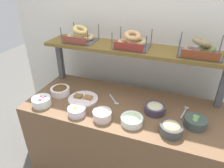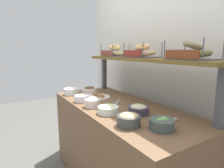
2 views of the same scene
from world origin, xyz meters
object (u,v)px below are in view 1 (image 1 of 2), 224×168
at_px(bowl_potato_salad, 102,114).
at_px(bowl_beet_salad, 42,101).
at_px(bowl_hummus, 171,128).
at_px(serving_spoon_near_plate, 115,101).
at_px(bowl_scallion_spread, 132,119).
at_px(serving_spoon_by_edge, 185,110).
at_px(serving_plate_white, 83,99).
at_px(bowl_chocolate_spread, 60,90).
at_px(bowl_veggie_mix, 195,122).
at_px(bowl_fruit_salad, 77,111).
at_px(bagel_basket_sesame, 132,42).
at_px(bagel_basket_poppy, 200,49).
at_px(bagel_basket_plain, 80,36).
at_px(bowl_tuna_salad, 155,109).

distance_m(bowl_potato_salad, bowl_beet_salad, 0.55).
bearing_deg(bowl_hummus, serving_spoon_near_plate, 154.90).
height_order(bowl_scallion_spread, serving_spoon_by_edge, bowl_scallion_spread).
bearing_deg(serving_plate_white, bowl_scallion_spread, -18.08).
distance_m(bowl_chocolate_spread, bowl_potato_salad, 0.54).
height_order(bowl_hummus, serving_spoon_by_edge, bowl_hummus).
height_order(bowl_potato_salad, bowl_scallion_spread, bowl_potato_salad).
bearing_deg(serving_plate_white, bowl_chocolate_spread, 177.05).
xyz_separation_m(bowl_veggie_mix, bowl_hummus, (-0.16, -0.14, 0.01)).
height_order(bowl_fruit_salad, bagel_basket_sesame, bagel_basket_sesame).
bearing_deg(bagel_basket_poppy, bowl_fruit_salad, -148.63).
height_order(bowl_beet_salad, serving_plate_white, bowl_beet_salad).
relative_size(bowl_chocolate_spread, bowl_scallion_spread, 1.04).
height_order(serving_spoon_by_edge, bagel_basket_poppy, bagel_basket_poppy).
bearing_deg(bowl_chocolate_spread, bowl_hummus, -10.17).
height_order(bowl_potato_salad, bagel_basket_plain, bagel_basket_plain).
bearing_deg(serving_spoon_near_plate, serving_plate_white, -166.84).
height_order(bowl_potato_salad, bowl_fruit_salad, bowl_potato_salad).
relative_size(bowl_chocolate_spread, bowl_potato_salad, 1.19).
bearing_deg(bowl_fruit_salad, bagel_basket_sesame, 60.10).
distance_m(bowl_potato_salad, bowl_hummus, 0.51).
bearing_deg(bowl_potato_salad, bagel_basket_poppy, 38.28).
distance_m(serving_spoon_by_edge, bagel_basket_poppy, 0.50).
xyz_separation_m(bowl_tuna_salad, bowl_fruit_salad, (-0.58, -0.24, -0.00)).
distance_m(bowl_potato_salad, serving_spoon_near_plate, 0.26).
xyz_separation_m(serving_spoon_near_plate, serving_spoon_by_edge, (0.59, 0.07, 0.00)).
bearing_deg(bagel_basket_plain, bagel_basket_poppy, -0.27).
bearing_deg(serving_spoon_near_plate, bowl_tuna_salad, -5.29).
bearing_deg(bowl_fruit_salad, serving_plate_white, 103.99).
distance_m(bowl_fruit_salad, bagel_basket_sesame, 0.73).
bearing_deg(bowl_potato_salad, serving_plate_white, 144.39).
distance_m(bowl_veggie_mix, bagel_basket_sesame, 0.81).
xyz_separation_m(bowl_fruit_salad, bagel_basket_sesame, (0.29, 0.51, 0.44)).
height_order(bowl_chocolate_spread, bowl_scallion_spread, bowl_chocolate_spread).
xyz_separation_m(bowl_chocolate_spread, serving_spoon_near_plate, (0.52, 0.05, -0.03)).
bearing_deg(bagel_basket_sesame, bowl_tuna_salad, -43.43).
bearing_deg(bowl_beet_salad, serving_plate_white, 33.61).
height_order(serving_plate_white, bagel_basket_sesame, bagel_basket_sesame).
bearing_deg(bagel_basket_poppy, bowl_scallion_spread, -130.35).
bearing_deg(bagel_basket_plain, bagel_basket_sesame, -0.36).
relative_size(bowl_hummus, bowl_scallion_spread, 0.96).
bearing_deg(serving_plate_white, serving_spoon_by_edge, 9.12).
bearing_deg(bowl_hummus, bagel_basket_plain, 152.86).
height_order(bowl_fruit_salad, serving_spoon_near_plate, bowl_fruit_salad).
xyz_separation_m(bowl_potato_salad, bagel_basket_sesame, (0.08, 0.49, 0.43)).
distance_m(bagel_basket_plain, bagel_basket_sesame, 0.49).
height_order(bowl_potato_salad, serving_spoon_by_edge, bowl_potato_salad).
xyz_separation_m(bowl_veggie_mix, bagel_basket_poppy, (-0.05, 0.33, 0.44)).
relative_size(bowl_beet_salad, bagel_basket_sesame, 0.55).
bearing_deg(bagel_basket_poppy, bowl_hummus, -102.66).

